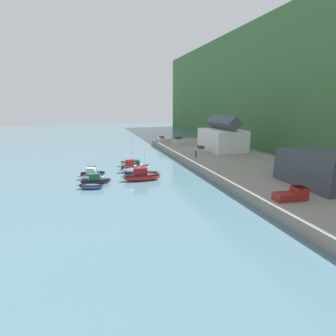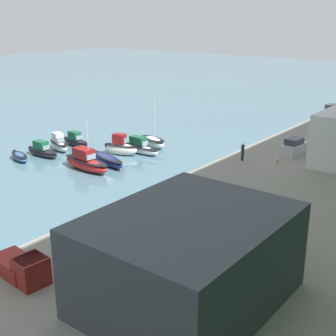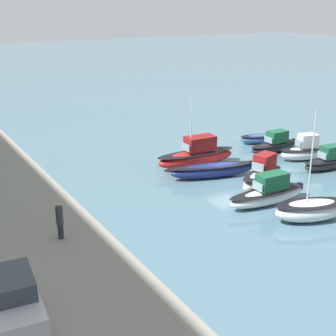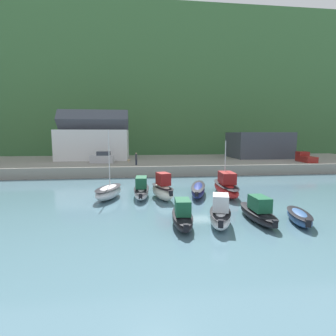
# 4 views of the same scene
# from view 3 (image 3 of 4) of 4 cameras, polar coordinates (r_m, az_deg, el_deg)

# --- Properties ---
(ground_plane) EXTENTS (320.00, 320.00, 0.00)m
(ground_plane) POSITION_cam_3_polar(r_m,az_deg,el_deg) (40.77, 7.19, -0.87)
(ground_plane) COLOR slate
(moored_boat_0) EXTENTS (3.57, 5.68, 7.62)m
(moored_boat_0) POSITION_cam_3_polar(r_m,az_deg,el_deg) (33.31, 17.05, -4.88)
(moored_boat_0) COLOR silver
(moored_boat_0) RESTS_ON ground_plane
(moored_boat_1) EXTENTS (2.00, 6.85, 2.35)m
(moored_boat_1) POSITION_cam_3_polar(r_m,az_deg,el_deg) (35.20, 12.14, -3.02)
(moored_boat_1) COLOR white
(moored_boat_1) RESTS_ON ground_plane
(moored_boat_2) EXTENTS (2.93, 5.17, 2.97)m
(moored_boat_2) POSITION_cam_3_polar(r_m,az_deg,el_deg) (37.58, 11.44, -1.08)
(moored_boat_2) COLOR white
(moored_boat_2) RESTS_ON ground_plane
(moored_boat_3) EXTENTS (3.55, 7.73, 1.25)m
(moored_boat_3) POSITION_cam_3_polar(r_m,az_deg,el_deg) (39.89, 5.51, -0.25)
(moored_boat_3) COLOR navy
(moored_boat_3) RESTS_ON ground_plane
(moored_boat_4) EXTENTS (2.64, 7.91, 6.33)m
(moored_boat_4) POSITION_cam_3_polar(r_m,az_deg,el_deg) (42.50, 3.53, 1.56)
(moored_boat_4) COLOR red
(moored_boat_4) RESTS_ON ground_plane
(moored_boat_5) EXTENTS (1.91, 5.38, 2.16)m
(moored_boat_5) POSITION_cam_3_polar(r_m,az_deg,el_deg) (44.06, 18.97, 0.81)
(moored_boat_5) COLOR black
(moored_boat_5) RESTS_ON ground_plane
(moored_boat_6) EXTENTS (3.00, 5.19, 2.51)m
(moored_boat_6) POSITION_cam_3_polar(r_m,az_deg,el_deg) (46.02, 16.38, 2.04)
(moored_boat_6) COLOR white
(moored_boat_6) RESTS_ON ground_plane
(moored_boat_7) EXTENTS (1.70, 5.90, 2.12)m
(moored_boat_7) POSITION_cam_3_polar(r_m,az_deg,el_deg) (47.89, 12.91, 2.81)
(moored_boat_7) COLOR black
(moored_boat_7) RESTS_ON ground_plane
(moored_boat_8) EXTENTS (2.74, 4.72, 0.96)m
(moored_boat_8) POSITION_cam_3_polar(r_m,az_deg,el_deg) (50.66, 11.16, 3.56)
(moored_boat_8) COLOR #33568E
(moored_boat_8) RESTS_ON ground_plane
(parked_car_2) EXTENTS (4.36, 2.22, 2.16)m
(parked_car_2) POSITION_cam_3_polar(r_m,az_deg,el_deg) (20.24, -18.03, -15.55)
(parked_car_2) COLOR #B7B7BC
(parked_car_2) RESTS_ON quay_promenade
(person_on_quay) EXTENTS (0.40, 0.40, 2.14)m
(person_on_quay) POSITION_cam_3_polar(r_m,az_deg,el_deg) (26.24, -13.06, -6.19)
(person_on_quay) COLOR #232838
(person_on_quay) RESTS_ON quay_promenade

